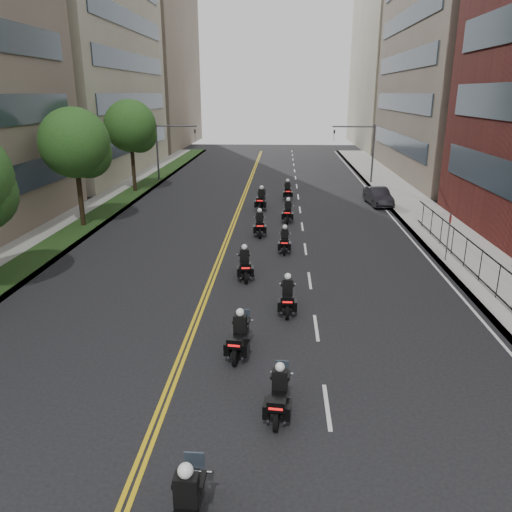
{
  "coord_description": "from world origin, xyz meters",
  "views": [
    {
      "loc": [
        1.83,
        -7.16,
        8.45
      ],
      "look_at": [
        0.68,
        14.54,
        1.33
      ],
      "focal_mm": 35.0,
      "sensor_mm": 36.0,
      "label": 1
    }
  ],
  "objects": [
    {
      "name": "traffic_signal_right",
      "position": [
        9.54,
        42.0,
        3.7
      ],
      "size": [
        4.09,
        0.2,
        5.6
      ],
      "color": "#3F3F44",
      "rests_on": "ground"
    },
    {
      "name": "building_left_far",
      "position": [
        -22.0,
        78.0,
        13.0
      ],
      "size": [
        16.0,
        28.0,
        26.0
      ],
      "primitive_type": "cube",
      "color": "#756556",
      "rests_on": "ground"
    },
    {
      "name": "traffic_signal_left",
      "position": [
        -9.54,
        42.0,
        3.7
      ],
      "size": [
        4.09,
        0.2,
        5.6
      ],
      "color": "#3F3F44",
      "rests_on": "ground"
    },
    {
      "name": "motorcycle_2",
      "position": [
        0.48,
        7.82,
        0.65
      ],
      "size": [
        0.64,
        2.22,
        1.64
      ],
      "rotation": [
        0.0,
        0.0,
        -0.11
      ],
      "color": "black",
      "rests_on": "ground"
    },
    {
      "name": "building_right_tan",
      "position": [
        21.48,
        48.0,
        15.0
      ],
      "size": [
        15.11,
        28.0,
        30.0
      ],
      "color": "#756556",
      "rests_on": "ground"
    },
    {
      "name": "motorcycle_1",
      "position": [
        1.83,
        4.57,
        0.61
      ],
      "size": [
        0.58,
        2.1,
        1.55
      ],
      "rotation": [
        0.0,
        0.0,
        -0.1
      ],
      "color": "black",
      "rests_on": "ground"
    },
    {
      "name": "motorcycle_5",
      "position": [
        2.01,
        19.41,
        0.6
      ],
      "size": [
        0.48,
        2.07,
        1.53
      ],
      "rotation": [
        0.0,
        0.0,
        -0.02
      ],
      "color": "black",
      "rests_on": "ground"
    },
    {
      "name": "grass_strip",
      "position": [
        -11.2,
        25.0,
        0.17
      ],
      "size": [
        2.0,
        90.0,
        0.04
      ],
      "primitive_type": "cube",
      "color": "#1A3412",
      "rests_on": "sidewalk_left"
    },
    {
      "name": "iron_fence",
      "position": [
        11.0,
        12.0,
        0.9
      ],
      "size": [
        0.05,
        28.0,
        1.5
      ],
      "color": "black",
      "rests_on": "sidewalk_right"
    },
    {
      "name": "building_left_mid",
      "position": [
        -21.98,
        48.0,
        17.0
      ],
      "size": [
        16.11,
        28.0,
        34.0
      ],
      "color": "#A29982",
      "rests_on": "ground"
    },
    {
      "name": "sidewalk_left",
      "position": [
        -12.0,
        25.0,
        0.07
      ],
      "size": [
        4.0,
        90.0,
        0.15
      ],
      "primitive_type": "cube",
      "color": "gray",
      "rests_on": "ground"
    },
    {
      "name": "street_trees",
      "position": [
        -11.05,
        18.61,
        5.13
      ],
      "size": [
        4.4,
        38.4,
        7.98
      ],
      "color": "#2E2314",
      "rests_on": "ground"
    },
    {
      "name": "motorcycle_8",
      "position": [
        0.27,
        29.84,
        0.73
      ],
      "size": [
        0.65,
        2.5,
        1.84
      ],
      "rotation": [
        0.0,
        0.0,
        -0.08
      ],
      "color": "black",
      "rests_on": "ground"
    },
    {
      "name": "building_right_far",
      "position": [
        21.5,
        78.0,
        13.0
      ],
      "size": [
        15.0,
        28.0,
        26.0
      ],
      "primitive_type": "cube",
      "color": "#A29982",
      "rests_on": "ground"
    },
    {
      "name": "motorcycle_3",
      "position": [
        2.11,
        11.39,
        0.64
      ],
      "size": [
        0.5,
        2.19,
        1.62
      ],
      "rotation": [
        0.0,
        0.0,
        -0.01
      ],
      "color": "black",
      "rests_on": "ground"
    },
    {
      "name": "motorcycle_7",
      "position": [
        2.25,
        26.31,
        0.66
      ],
      "size": [
        0.56,
        2.27,
        1.68
      ],
      "rotation": [
        0.0,
        0.0,
        -0.06
      ],
      "color": "black",
      "rests_on": "ground"
    },
    {
      "name": "motorcycle_9",
      "position": [
        2.27,
        33.87,
        0.67
      ],
      "size": [
        0.55,
        2.29,
        1.69
      ],
      "rotation": [
        0.0,
        0.0,
        0.05
      ],
      "color": "black",
      "rests_on": "ground"
    },
    {
      "name": "motorcycle_4",
      "position": [
        0.1,
        15.17,
        0.65
      ],
      "size": [
        0.67,
        2.24,
        1.65
      ],
      "rotation": [
        0.0,
        0.0,
        0.13
      ],
      "color": "black",
      "rests_on": "ground"
    },
    {
      "name": "parked_sedan",
      "position": [
        9.4,
        32.07,
        0.68
      ],
      "size": [
        1.87,
        4.26,
        1.36
      ],
      "primitive_type": "imported",
      "rotation": [
        0.0,
        0.0,
        0.11
      ],
      "color": "black",
      "rests_on": "ground"
    },
    {
      "name": "motorcycle_6",
      "position": [
        0.47,
        22.74,
        0.67
      ],
      "size": [
        0.59,
        2.3,
        1.69
      ],
      "rotation": [
        0.0,
        0.0,
        0.07
      ],
      "color": "black",
      "rests_on": "ground"
    },
    {
      "name": "sidewalk_right",
      "position": [
        12.0,
        25.0,
        0.07
      ],
      "size": [
        4.0,
        90.0,
        0.15
      ],
      "primitive_type": "cube",
      "color": "gray",
      "rests_on": "ground"
    }
  ]
}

